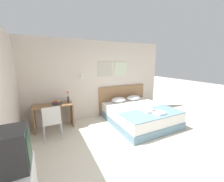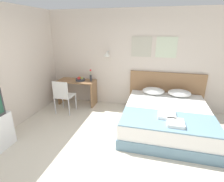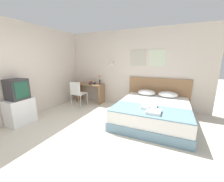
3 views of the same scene
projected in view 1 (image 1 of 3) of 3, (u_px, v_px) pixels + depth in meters
The scene contains 14 objects.
ground_plane at pixel (143, 163), 2.71m from camera, with size 24.00×24.00×0.00m, color beige.
wall_back at pixel (96, 80), 4.78m from camera, with size 5.35×0.31×2.65m.
bed at pixel (139, 115), 4.50m from camera, with size 1.84×2.06×0.51m.
headboard at pixel (123, 99), 5.37m from camera, with size 1.96×0.06×1.05m.
pillow_left at pixel (119, 100), 4.98m from camera, with size 0.57×0.37×0.18m.
pillow_right at pixel (133, 98), 5.26m from camera, with size 0.57×0.37×0.18m.
throw_blanket at pixel (152, 113), 3.91m from camera, with size 1.78×0.82×0.02m.
folded_towel_near_foot at pixel (148, 110), 4.02m from camera, with size 0.33×0.36×0.06m.
folded_towel_mid_bed at pixel (159, 113), 3.83m from camera, with size 0.29×0.31×0.06m.
desk at pixel (54, 112), 4.05m from camera, with size 1.08×0.49×0.73m.
desk_chair at pixel (52, 120), 3.41m from camera, with size 0.44×0.44×0.91m.
fruit_bowl at pixel (57, 103), 4.04m from camera, with size 0.27×0.27×0.13m.
flower_vase at pixel (68, 98), 4.18m from camera, with size 0.06×0.06×0.35m.
television at pixel (10, 151), 1.63m from camera, with size 0.40×0.43×0.52m.
Camera 1 is at (-1.60, -1.83, 1.97)m, focal length 22.00 mm.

